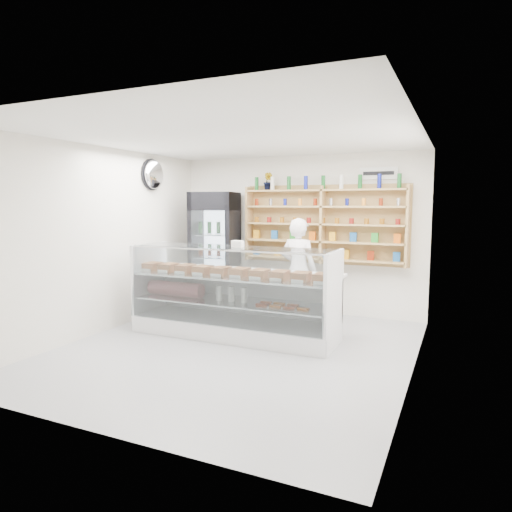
% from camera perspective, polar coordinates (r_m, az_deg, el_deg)
% --- Properties ---
extents(room, '(5.00, 5.00, 5.00)m').
position_cam_1_polar(room, '(5.98, -2.59, 1.27)').
color(room, '#9A9A9E').
rests_on(room, ground).
extents(display_counter, '(3.06, 0.91, 1.33)m').
position_cam_1_polar(display_counter, '(6.79, -2.79, -6.96)').
color(display_counter, white).
rests_on(display_counter, floor).
extents(shop_worker, '(0.68, 0.49, 1.72)m').
position_cam_1_polar(shop_worker, '(7.52, 5.33, -1.81)').
color(shop_worker, silver).
rests_on(shop_worker, floor).
extents(drinks_cooler, '(0.90, 0.88, 2.16)m').
position_cam_1_polar(drinks_cooler, '(8.38, -5.14, 0.58)').
color(drinks_cooler, black).
rests_on(drinks_cooler, floor).
extents(wall_shelving, '(2.84, 0.28, 1.33)m').
position_cam_1_polar(wall_shelving, '(7.96, 8.33, 3.92)').
color(wall_shelving, tan).
rests_on(wall_shelving, back_wall).
extents(potted_plant, '(0.19, 0.17, 0.31)m').
position_cam_1_polar(potted_plant, '(8.31, 1.52, 9.31)').
color(potted_plant, '#1E6626').
rests_on(potted_plant, wall_shelving).
extents(security_mirror, '(0.15, 0.50, 0.50)m').
position_cam_1_polar(security_mirror, '(8.14, -12.61, 9.91)').
color(security_mirror, silver).
rests_on(security_mirror, left_wall).
extents(wall_sign, '(0.62, 0.03, 0.20)m').
position_cam_1_polar(wall_sign, '(7.90, 15.08, 9.96)').
color(wall_sign, white).
rests_on(wall_sign, back_wall).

